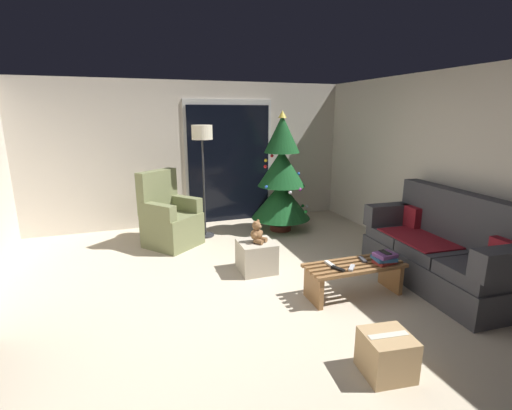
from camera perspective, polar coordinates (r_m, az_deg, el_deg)
ground_plane at (r=4.10m, az=-2.21°, el=-14.37°), size 7.00×7.00×0.00m
wall_back at (r=6.63m, az=-9.99°, el=7.79°), size 5.72×0.12×2.50m
wall_right at (r=5.24m, az=29.26°, el=4.59°), size 0.12×6.00×2.50m
patio_door_frame at (r=6.72m, az=-4.22°, el=6.75°), size 1.60×0.02×2.20m
patio_door_glass at (r=6.70m, az=-4.17°, el=6.31°), size 1.50×0.02×2.10m
couch at (r=4.79m, az=27.02°, el=-6.42°), size 0.88×1.98×1.08m
coffee_table at (r=4.19m, az=15.05°, el=-10.40°), size 1.10×0.40×0.37m
remote_white at (r=4.06m, az=11.43°, el=-8.99°), size 0.05×0.16×0.02m
remote_graphite at (r=4.26m, az=16.33°, el=-8.16°), size 0.08×0.16×0.02m
remote_silver at (r=4.01m, az=14.70°, el=-9.46°), size 0.14×0.14×0.02m
remote_black at (r=3.96m, az=12.67°, el=-9.68°), size 0.10×0.16×0.02m
book_stack at (r=4.24m, az=19.43°, el=-7.82°), size 0.25×0.22×0.11m
cell_phone at (r=4.24m, az=19.53°, el=-6.97°), size 0.07×0.15×0.01m
christmas_tree at (r=6.13m, az=3.98°, el=4.05°), size 1.00×1.00×2.00m
armchair at (r=5.66m, az=-13.35°, el=-2.20°), size 0.96×0.97×1.13m
floor_lamp at (r=5.77m, az=-8.37°, el=9.50°), size 0.32×0.32×1.78m
ottoman at (r=4.67m, az=0.07°, el=-8.04°), size 0.44×0.44×0.39m
teddy_bear_chestnut at (r=4.55m, az=0.19°, el=-4.40°), size 0.21×0.22×0.29m
cardboard_box_taped_mid_floor at (r=3.17m, az=19.70°, el=-21.12°), size 0.39×0.38×0.34m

